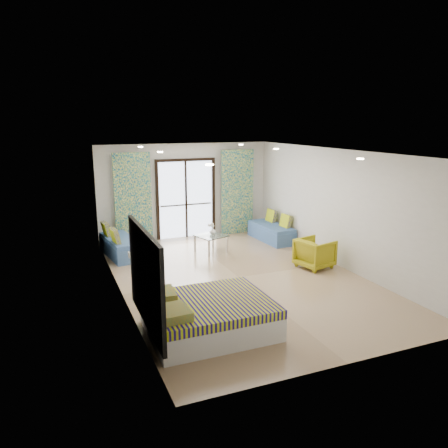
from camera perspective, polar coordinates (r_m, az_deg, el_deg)
name	(u,v)px	position (r m, az deg, el deg)	size (l,w,h in m)	color
floor	(239,277)	(9.55, 1.91, -6.97)	(5.00, 7.50, 0.01)	#927657
ceiling	(240,152)	(8.98, 2.04, 9.40)	(5.00, 7.50, 0.01)	silver
wall_back	(186,191)	(12.63, -5.05, 4.33)	(5.00, 0.01, 2.70)	silver
wall_front	(355,273)	(6.08, 16.72, -6.09)	(5.00, 0.01, 2.70)	silver
wall_left	(118,227)	(8.48, -13.62, -0.44)	(0.01, 7.50, 2.70)	silver
wall_right	(337,208)	(10.43, 14.60, 2.05)	(0.01, 7.50, 2.70)	silver
balcony_door	(186,194)	(12.61, -5.00, 3.90)	(1.76, 0.08, 2.28)	black
balcony_rail	(186,205)	(12.68, -4.98, 2.53)	(1.52, 0.03, 0.04)	#595451
curtain_left	(133,199)	(12.11, -11.81, 3.23)	(1.00, 0.10, 2.50)	silver
curtain_right	(237,192)	(13.02, 1.74, 4.20)	(1.00, 0.10, 2.50)	silver
downlight_a	(209,165)	(6.61, -1.93, 7.74)	(0.12, 0.12, 0.02)	#FFE0B2
downlight_b	(360,159)	(8.02, 17.37, 8.13)	(0.12, 0.12, 0.02)	#FFE0B2
downlight_c	(160,152)	(9.47, -8.36, 9.29)	(0.12, 0.12, 0.02)	#FFE0B2
downlight_d	(276,149)	(10.50, 6.83, 9.72)	(0.12, 0.12, 0.02)	#FFE0B2
downlight_e	(140,147)	(11.42, -10.86, 9.86)	(0.12, 0.12, 0.02)	#FFE0B2
downlight_f	(241,145)	(12.29, 2.24, 10.32)	(0.12, 0.12, 0.02)	#FFE0B2
headboard	(145,278)	(6.59, -10.23, -6.99)	(0.06, 2.10, 1.50)	black
switch_plate	(129,255)	(7.75, -12.29, -3.96)	(0.02, 0.10, 0.10)	silver
bed	(208,316)	(7.13, -2.06, -11.86)	(1.93, 1.58, 0.67)	silver
daybed_left	(120,246)	(11.26, -13.43, -2.80)	(0.87, 1.74, 0.82)	#3D5F92
daybed_right	(272,232)	(12.45, 6.24, -0.99)	(0.72, 1.66, 0.81)	#3D5F92
coffee_table	(211,237)	(11.22, -1.71, -1.71)	(0.86, 0.86, 0.79)	silver
vase	(213,231)	(11.27, -1.48, -0.93)	(0.17, 0.18, 0.17)	white
armchair	(315,252)	(10.28, 11.78, -3.57)	(0.73, 0.68, 0.75)	#A79E15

